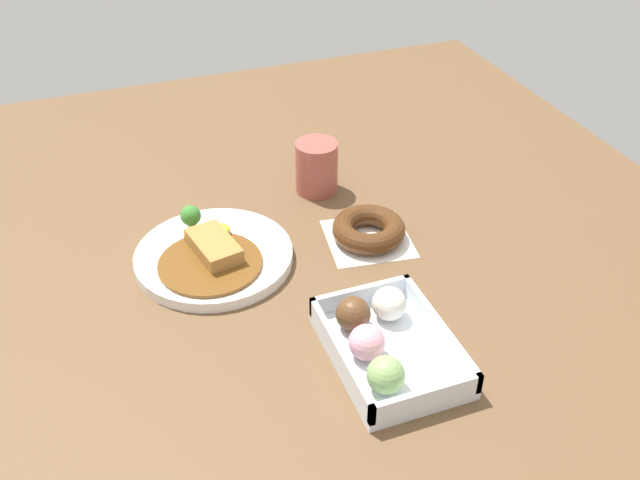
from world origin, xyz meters
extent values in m
plane|color=brown|center=(0.00, 0.00, 0.00)|extent=(1.60, 1.60, 0.00)
cylinder|color=white|center=(-0.09, -0.03, 0.01)|extent=(0.25, 0.25, 0.02)
cylinder|color=brown|center=(-0.06, -0.04, 0.02)|extent=(0.16, 0.16, 0.01)
cube|color=#A87538|center=(-0.08, -0.03, 0.04)|extent=(0.11, 0.07, 0.02)
cylinder|color=white|center=(-0.13, -0.01, 0.02)|extent=(0.07, 0.07, 0.00)
ellipsoid|color=yellow|center=(-0.13, -0.01, 0.03)|extent=(0.03, 0.03, 0.02)
cylinder|color=#8CB766|center=(-0.16, -0.05, 0.03)|extent=(0.01, 0.01, 0.02)
sphere|color=#387A2D|center=(-0.16, -0.05, 0.05)|extent=(0.03, 0.03, 0.03)
cube|color=orange|center=(-0.13, -0.06, 0.02)|extent=(0.02, 0.02, 0.01)
cube|color=orange|center=(-0.13, -0.05, 0.02)|extent=(0.02, 0.02, 0.01)
cube|color=silver|center=(0.20, 0.14, 0.01)|extent=(0.21, 0.15, 0.01)
cube|color=silver|center=(0.10, 0.14, 0.03)|extent=(0.01, 0.15, 0.03)
cube|color=silver|center=(0.30, 0.14, 0.03)|extent=(0.01, 0.15, 0.03)
cube|color=silver|center=(0.20, 0.07, 0.03)|extent=(0.21, 0.01, 0.03)
cube|color=silver|center=(0.20, 0.21, 0.03)|extent=(0.21, 0.01, 0.03)
sphere|color=brown|center=(0.14, 0.11, 0.04)|extent=(0.05, 0.05, 0.05)
sphere|color=pink|center=(0.19, 0.11, 0.04)|extent=(0.05, 0.05, 0.05)
sphere|color=#84A860|center=(0.25, 0.11, 0.04)|extent=(0.05, 0.05, 0.05)
sphere|color=silver|center=(0.14, 0.17, 0.04)|extent=(0.05, 0.05, 0.05)
cube|color=white|center=(-0.06, 0.22, 0.00)|extent=(0.15, 0.15, 0.00)
torus|color=#4C2B14|center=(-0.06, 0.22, 0.02)|extent=(0.12, 0.12, 0.04)
cylinder|color=#9E4C42|center=(-0.23, 0.20, 0.05)|extent=(0.07, 0.07, 0.09)
camera|label=1|loc=(0.80, -0.18, 0.69)|focal=40.26mm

